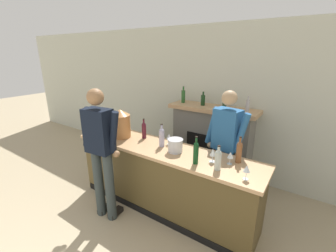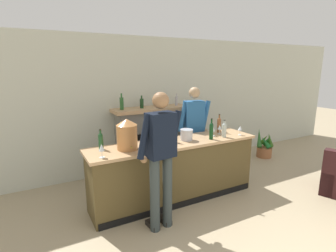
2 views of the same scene
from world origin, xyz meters
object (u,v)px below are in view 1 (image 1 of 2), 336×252
Objects in this scene: wine_bottle_port_short at (115,122)px; wine_glass_front_right at (169,137)px; wine_glass_mid_counter at (230,155)px; person_customer at (101,150)px; wine_glass_near_bucket at (247,169)px; wine_bottle_merlot_tall at (239,151)px; wine_bottle_cabernet_heavy at (144,130)px; copper_dispenser at (121,123)px; wine_bottle_chardonnay_pale at (162,136)px; wine_bottle_riesling_slim at (218,159)px; wine_glass_front_left at (213,153)px; fireplace_stone at (211,142)px; wine_glass_by_dispenser at (94,127)px; person_bartender at (225,146)px; wine_bottle_burgundy_dark at (196,152)px; ice_bucket_steel at (175,145)px.

wine_glass_front_right is at bearing -0.97° from wine_bottle_port_short.
wine_glass_front_right is 0.95m from wine_glass_mid_counter.
person_customer is 11.34× the size of wine_glass_near_bucket.
person_customer is 5.52× the size of wine_bottle_merlot_tall.
wine_bottle_cabernet_heavy reaches higher than wine_glass_front_right.
copper_dispenser is 2.83× the size of wine_glass_mid_counter.
wine_bottle_merlot_tall is at bearing -0.42° from wine_bottle_port_short.
wine_bottle_chardonnay_pale reaches higher than wine_bottle_riesling_slim.
wine_bottle_chardonnay_pale is 1.89× the size of wine_glass_front_left.
fireplace_stone reaches higher than wine_glass_by_dispenser.
person_customer is at bearing -68.90° from copper_dispenser.
fireplace_stone is 1.78m from wine_bottle_port_short.
person_customer is 5.87× the size of wine_bottle_cabernet_heavy.
wine_glass_by_dispenser is (-1.93, -0.73, 0.12)m from person_bartender.
fireplace_stone reaches higher than wine_glass_front_left.
copper_dispenser reaches higher than wine_glass_near_bucket.
person_customer is at bearing -126.15° from wine_glass_front_right.
wine_bottle_port_short is at bearing -169.13° from person_bartender.
person_customer is at bearing -162.03° from wine_bottle_riesling_slim.
wine_bottle_merlot_tall reaches higher than wine_bottle_port_short.
wine_bottle_cabernet_heavy is 0.94× the size of wine_bottle_merlot_tall.
wine_bottle_cabernet_heavy is (0.10, 0.76, 0.09)m from person_customer.
wine_glass_front_left is at bearing -161.75° from wine_glass_mid_counter.
person_bartender is 1.24m from wine_bottle_cabernet_heavy.
copper_dispenser is 1.41× the size of wine_bottle_cabernet_heavy.
wine_glass_front_left is (1.88, -0.18, -0.01)m from wine_bottle_port_short.
wine_glass_by_dispenser is at bearing -179.60° from wine_glass_near_bucket.
wine_glass_front_left is (0.15, 0.15, -0.03)m from wine_bottle_burgundy_dark.
ice_bucket_steel is at bearing -168.22° from wine_bottle_merlot_tall.
ice_bucket_steel is 0.63× the size of wine_bottle_chardonnay_pale.
fireplace_stone is at bearing 113.52° from wine_glass_front_left.
person_customer is 1.25m from wine_bottle_burgundy_dark.
wine_glass_near_bucket is at bearing 0.40° from wine_glass_by_dispenser.
person_customer reaches higher than fireplace_stone.
wine_bottle_burgundy_dark reaches higher than ice_bucket_steel.
wine_glass_front_left is at bearing 0.11° from copper_dispenser.
wine_bottle_cabernet_heavy is 1.70m from wine_glass_near_bucket.
wine_bottle_cabernet_heavy reaches higher than wine_glass_near_bucket.
wine_bottle_chardonnay_pale is (1.08, -0.13, 0.02)m from wine_bottle_port_short.
wine_bottle_burgundy_dark is (1.16, 0.46, 0.10)m from person_customer.
ice_bucket_steel is 0.60× the size of wine_bottle_burgundy_dark.
person_customer is 0.98m from wine_bottle_port_short.
wine_glass_by_dispenser is (-0.08, -0.37, -0.00)m from wine_bottle_port_short.
person_bartender is 10.96× the size of wine_glass_near_bucket.
fireplace_stone is at bearing 46.86° from wine_glass_by_dispenser.
copper_dispenser is at bearing -168.30° from wine_glass_front_right.
wine_glass_by_dispenser reaches higher than wine_glass_mid_counter.
wine_glass_front_left is at bearing 159.10° from wine_glass_near_bucket.
wine_bottle_burgundy_dark reaches higher than wine_bottle_chardonnay_pale.
fireplace_stone is 5.60× the size of wine_bottle_port_short.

